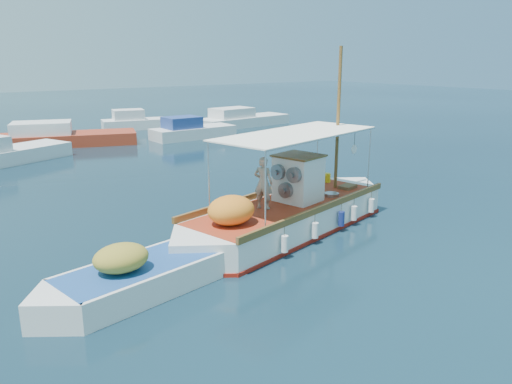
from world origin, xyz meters
TOP-DOWN VIEW (x-y plane):
  - ground at (0.00, 0.00)m, footprint 160.00×160.00m
  - fishing_caique at (-0.11, -0.59)m, footprint 9.99×4.37m
  - dinghy at (-5.70, -1.91)m, footprint 6.39×2.64m
  - bg_boat_n at (-1.56, 21.30)m, footprint 9.53×5.53m
  - bg_boat_ne at (6.93, 18.89)m, footprint 6.11×2.31m
  - bg_boat_e at (13.59, 22.22)m, footprint 8.58×3.33m
  - bg_boat_far_n at (5.79, 25.80)m, footprint 6.23×3.26m

SIDE VIEW (x-z plane):
  - ground at x=0.00m, z-range 0.00..0.00m
  - dinghy at x=-5.70m, z-range -0.46..1.12m
  - bg_boat_e at x=13.59m, z-range -0.41..1.39m
  - bg_boat_far_n at x=5.79m, z-range -0.41..1.39m
  - bg_boat_n at x=-1.56m, z-range -0.41..1.39m
  - bg_boat_ne at x=6.93m, z-range -0.41..1.39m
  - fishing_caique at x=-0.11m, z-range -2.58..3.68m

